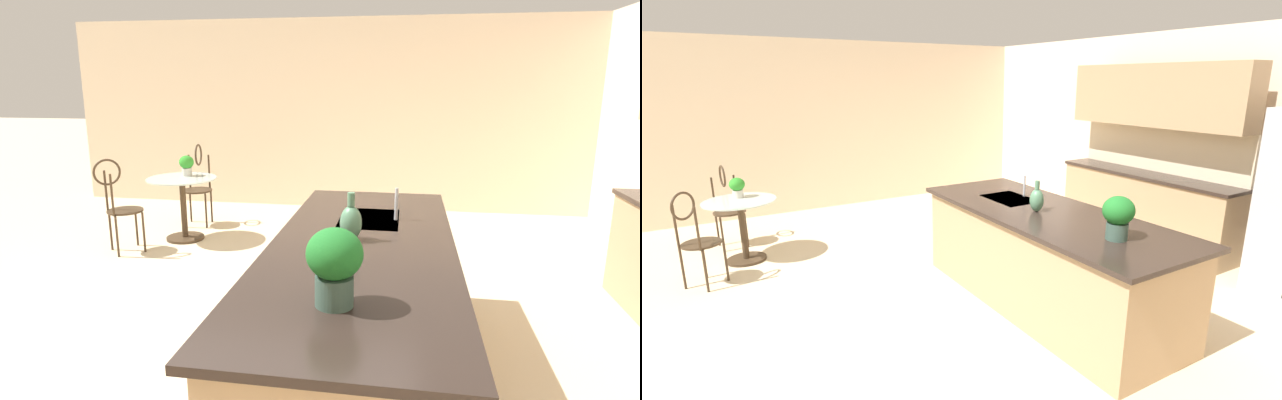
{
  "view_description": "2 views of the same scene",
  "coord_description": "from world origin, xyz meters",
  "views": [
    {
      "loc": [
        3.1,
        1.08,
        1.84
      ],
      "look_at": [
        -0.54,
        0.46,
        0.97
      ],
      "focal_mm": 28.46,
      "sensor_mm": 36.0,
      "label": 1
    },
    {
      "loc": [
        3.36,
        -1.87,
        2.1
      ],
      "look_at": [
        -0.42,
        0.38,
        0.93
      ],
      "focal_mm": 25.69,
      "sensor_mm": 36.0,
      "label": 2
    }
  ],
  "objects": [
    {
      "name": "sink_faucet",
      "position": [
        -0.25,
        1.03,
        1.03
      ],
      "size": [
        0.02,
        0.02,
        0.22
      ],
      "primitive_type": "cylinder",
      "color": "#B2B5BA",
      "rests_on": "kitchen_island"
    },
    {
      "name": "back_counter_run",
      "position": [
        -0.4,
        3.21,
        0.49
      ],
      "size": [
        2.44,
        0.64,
        1.52
      ],
      "color": "tan",
      "rests_on": "ground"
    },
    {
      "name": "potted_plant_counter_far",
      "position": [
        1.15,
        0.81,
        1.11
      ],
      "size": [
        0.24,
        0.24,
        0.34
      ],
      "color": "#385147",
      "rests_on": "kitchen_island"
    },
    {
      "name": "chair_near_window",
      "position": [
        -1.77,
        -1.95,
        0.57
      ],
      "size": [
        0.54,
        0.54,
        1.04
      ],
      "color": "#3D2D1E",
      "rests_on": "ground"
    },
    {
      "name": "wall_left_window",
      "position": [
        -4.26,
        0.0,
        1.35
      ],
      "size": [
        0.12,
        7.8,
        2.7
      ],
      "primitive_type": "cube",
      "color": "beige",
      "rests_on": "ground"
    },
    {
      "name": "kitchen_island",
      "position": [
        0.3,
        0.85,
        0.46
      ],
      "size": [
        2.8,
        1.06,
        0.92
      ],
      "color": "tan",
      "rests_on": "ground"
    },
    {
      "name": "wall_back",
      "position": [
        0.0,
        3.66,
        1.35
      ],
      "size": [
        9.0,
        0.12,
        2.7
      ],
      "primitive_type": "cube",
      "color": "beige",
      "rests_on": "ground"
    },
    {
      "name": "upper_cabinet_run",
      "position": [
        -0.4,
        3.18,
        1.9
      ],
      "size": [
        2.4,
        0.36,
        0.76
      ],
      "color": "tan",
      "rests_on": "back_counter_run"
    },
    {
      "name": "potted_plant_on_table",
      "position": [
        -2.47,
        -1.47,
        0.88
      ],
      "size": [
        0.17,
        0.17,
        0.24
      ],
      "color": "beige",
      "rests_on": "bistro_table"
    },
    {
      "name": "vase_on_counter",
      "position": [
        0.25,
        0.78,
        1.03
      ],
      "size": [
        0.13,
        0.13,
        0.29
      ],
      "color": "#4C7A5B",
      "rests_on": "kitchen_island"
    },
    {
      "name": "ground_plane",
      "position": [
        0.0,
        0.0,
        0.0
      ],
      "size": [
        40.0,
        40.0,
        0.0
      ],
      "primitive_type": "plane",
      "color": "beige"
    },
    {
      "name": "chair_by_island",
      "position": [
        -2.99,
        -1.57,
        0.57
      ],
      "size": [
        0.5,
        0.43,
        1.04
      ],
      "color": "#3D2D1E",
      "rests_on": "ground"
    },
    {
      "name": "bistro_table",
      "position": [
        -2.33,
        -1.47,
        0.45
      ],
      "size": [
        0.8,
        0.8,
        0.74
      ],
      "color": "#3D2D1E",
      "rests_on": "ground"
    }
  ]
}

